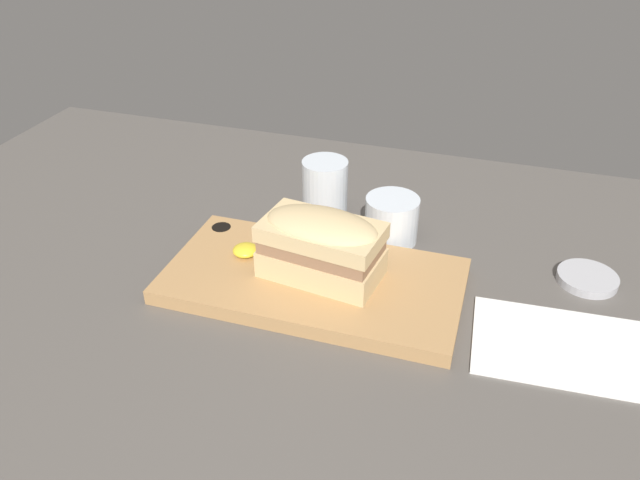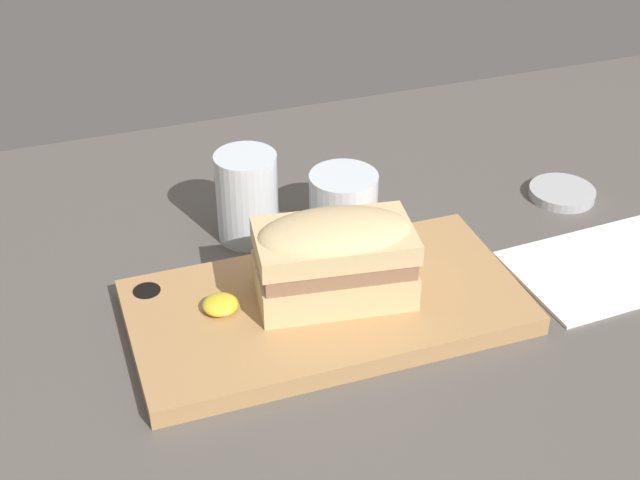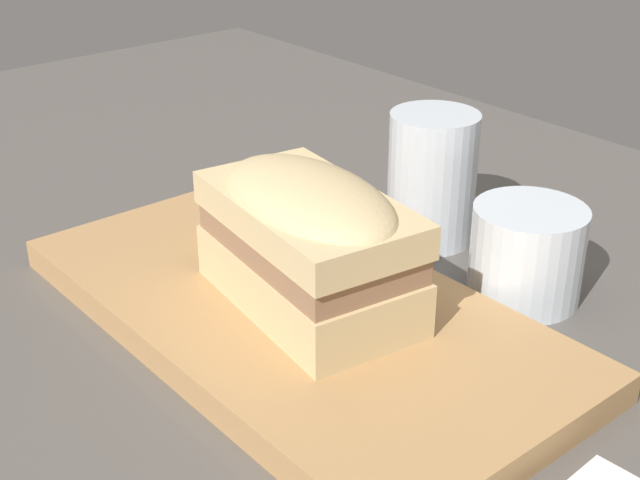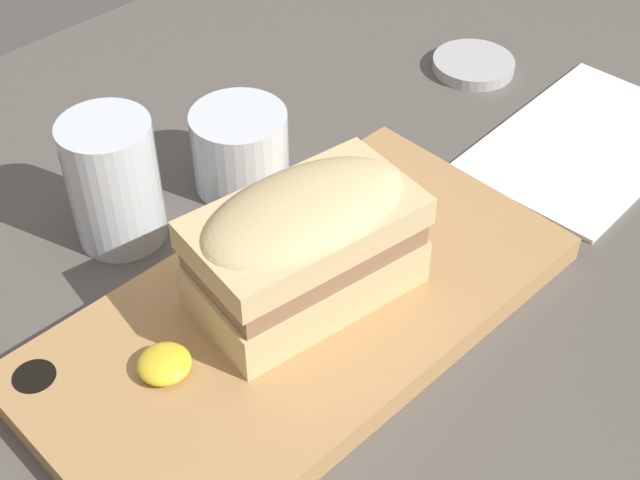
{
  "view_description": "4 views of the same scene",
  "coord_description": "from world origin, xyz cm",
  "px_view_note": "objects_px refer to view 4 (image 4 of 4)",
  "views": [
    {
      "loc": [
        21.47,
        -59.22,
        51.77
      ],
      "look_at": [
        1.65,
        3.49,
        9.46
      ],
      "focal_mm": 35.0,
      "sensor_mm": 36.0,
      "label": 1
    },
    {
      "loc": [
        -22.64,
        -62.09,
        57.88
      ],
      "look_at": [
        1.58,
        7.56,
        8.18
      ],
      "focal_mm": 50.0,
      "sensor_mm": 36.0,
      "label": 2
    },
    {
      "loc": [
        40.28,
        -27.62,
        33.38
      ],
      "look_at": [
        1.81,
        4.67,
        8.33
      ],
      "focal_mm": 50.0,
      "sensor_mm": 36.0,
      "label": 3
    },
    {
      "loc": [
        -27.53,
        -27.5,
        48.83
      ],
      "look_at": [
        2.63,
        3.31,
        8.68
      ],
      "focal_mm": 50.0,
      "sensor_mm": 36.0,
      "label": 4
    }
  ],
  "objects_px": {
    "water_glass": "(115,189)",
    "wine_glass": "(241,152)",
    "napkin": "(586,143)",
    "serving_board": "(299,312)",
    "sandwich": "(305,241)",
    "condiment_dish": "(473,65)"
  },
  "relations": [
    {
      "from": "water_glass",
      "to": "wine_glass",
      "type": "bearing_deg",
      "value": -9.25
    },
    {
      "from": "napkin",
      "to": "wine_glass",
      "type": "bearing_deg",
      "value": 145.48
    },
    {
      "from": "serving_board",
      "to": "wine_glass",
      "type": "xyz_separation_m",
      "value": [
        0.07,
        0.15,
        0.02
      ]
    },
    {
      "from": "serving_board",
      "to": "sandwich",
      "type": "height_order",
      "value": "sandwich"
    },
    {
      "from": "water_glass",
      "to": "napkin",
      "type": "bearing_deg",
      "value": -27.91
    },
    {
      "from": "napkin",
      "to": "condiment_dish",
      "type": "bearing_deg",
      "value": 80.17
    },
    {
      "from": "sandwich",
      "to": "condiment_dish",
      "type": "height_order",
      "value": "sandwich"
    },
    {
      "from": "water_glass",
      "to": "sandwich",
      "type": "bearing_deg",
      "value": -74.37
    },
    {
      "from": "water_glass",
      "to": "condiment_dish",
      "type": "xyz_separation_m",
      "value": [
        0.38,
        -0.04,
        -0.04
      ]
    },
    {
      "from": "serving_board",
      "to": "condiment_dish",
      "type": "relative_size",
      "value": 4.89
    },
    {
      "from": "sandwich",
      "to": "condiment_dish",
      "type": "relative_size",
      "value": 2.05
    },
    {
      "from": "wine_glass",
      "to": "napkin",
      "type": "xyz_separation_m",
      "value": [
        0.25,
        -0.17,
        -0.03
      ]
    },
    {
      "from": "condiment_dish",
      "to": "sandwich",
      "type": "bearing_deg",
      "value": -160.89
    },
    {
      "from": "condiment_dish",
      "to": "water_glass",
      "type": "bearing_deg",
      "value": 173.58
    },
    {
      "from": "napkin",
      "to": "sandwich",
      "type": "bearing_deg",
      "value": 174.67
    },
    {
      "from": "water_glass",
      "to": "napkin",
      "type": "xyz_separation_m",
      "value": [
        0.35,
        -0.19,
        -0.04
      ]
    },
    {
      "from": "napkin",
      "to": "condiment_dish",
      "type": "height_order",
      "value": "condiment_dish"
    },
    {
      "from": "water_glass",
      "to": "wine_glass",
      "type": "height_order",
      "value": "water_glass"
    },
    {
      "from": "sandwich",
      "to": "water_glass",
      "type": "distance_m",
      "value": 0.17
    },
    {
      "from": "serving_board",
      "to": "wine_glass",
      "type": "bearing_deg",
      "value": 63.42
    },
    {
      "from": "condiment_dish",
      "to": "wine_glass",
      "type": "bearing_deg",
      "value": 174.69
    },
    {
      "from": "serving_board",
      "to": "water_glass",
      "type": "distance_m",
      "value": 0.17
    }
  ]
}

